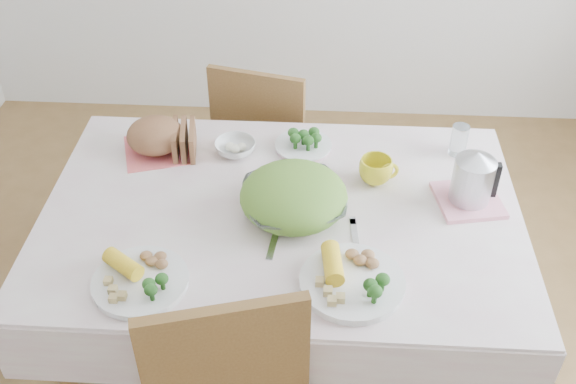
# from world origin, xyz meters

# --- Properties ---
(floor) EXTENTS (3.60, 3.60, 0.00)m
(floor) POSITION_xyz_m (0.00, 0.00, 0.00)
(floor) COLOR olive
(floor) RESTS_ON ground
(dining_table) EXTENTS (1.40, 0.90, 0.75)m
(dining_table) POSITION_xyz_m (0.00, 0.00, 0.38)
(dining_table) COLOR brown
(dining_table) RESTS_ON floor
(tablecloth) EXTENTS (1.50, 1.00, 0.01)m
(tablecloth) POSITION_xyz_m (0.00, 0.00, 0.76)
(tablecloth) COLOR silver
(tablecloth) RESTS_ON dining_table
(chair_far) EXTENTS (0.49, 0.49, 0.90)m
(chair_far) POSITION_xyz_m (-0.10, 0.80, 0.47)
(chair_far) COLOR brown
(chair_far) RESTS_ON floor
(salad_bowl) EXTENTS (0.38, 0.38, 0.08)m
(salad_bowl) POSITION_xyz_m (0.04, -0.01, 0.80)
(salad_bowl) COLOR white
(salad_bowl) RESTS_ON tablecloth
(dinner_plate_left) EXTENTS (0.37, 0.37, 0.02)m
(dinner_plate_left) POSITION_xyz_m (-0.37, -0.34, 0.77)
(dinner_plate_left) COLOR white
(dinner_plate_left) RESTS_ON tablecloth
(dinner_plate_right) EXTENTS (0.35, 0.35, 0.02)m
(dinner_plate_right) POSITION_xyz_m (0.22, -0.31, 0.77)
(dinner_plate_right) COLOR white
(dinner_plate_right) RESTS_ON tablecloth
(broccoli_plate) EXTENTS (0.26, 0.26, 0.02)m
(broccoli_plate) POSITION_xyz_m (0.05, 0.34, 0.77)
(broccoli_plate) COLOR beige
(broccoli_plate) RESTS_ON tablecloth
(napkin) EXTENTS (0.28, 0.28, 0.00)m
(napkin) POSITION_xyz_m (-0.45, 0.30, 0.76)
(napkin) COLOR #E25F5E
(napkin) RESTS_ON tablecloth
(bread_loaf) EXTENTS (0.24, 0.23, 0.12)m
(bread_loaf) POSITION_xyz_m (-0.45, 0.30, 0.82)
(bread_loaf) COLOR brown
(bread_loaf) RESTS_ON napkin
(fruit_bowl) EXTENTS (0.17, 0.17, 0.04)m
(fruit_bowl) POSITION_xyz_m (-0.18, 0.30, 0.78)
(fruit_bowl) COLOR white
(fruit_bowl) RESTS_ON tablecloth
(yellow_mug) EXTENTS (0.13, 0.13, 0.09)m
(yellow_mug) POSITION_xyz_m (0.30, 0.17, 0.81)
(yellow_mug) COLOR yellow
(yellow_mug) RESTS_ON tablecloth
(glass_tumbler) EXTENTS (0.08, 0.08, 0.11)m
(glass_tumbler) POSITION_xyz_m (0.59, 0.34, 0.83)
(glass_tumbler) COLOR white
(glass_tumbler) RESTS_ON tablecloth
(pink_tray) EXTENTS (0.23, 0.23, 0.02)m
(pink_tray) POSITION_xyz_m (0.59, 0.08, 0.77)
(pink_tray) COLOR pink
(pink_tray) RESTS_ON tablecloth
(electric_kettle) EXTENTS (0.16, 0.16, 0.18)m
(electric_kettle) POSITION_xyz_m (0.59, 0.08, 0.88)
(electric_kettle) COLOR #B2B5BA
(electric_kettle) RESTS_ON pink_tray
(fork_left) EXTENTS (0.04, 0.17, 0.00)m
(fork_left) POSITION_xyz_m (-0.01, -0.14, 0.76)
(fork_left) COLOR silver
(fork_left) RESTS_ON tablecloth
(fork_right) EXTENTS (0.03, 0.16, 0.00)m
(fork_right) POSITION_xyz_m (0.23, -0.11, 0.76)
(fork_right) COLOR silver
(fork_right) RESTS_ON tablecloth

